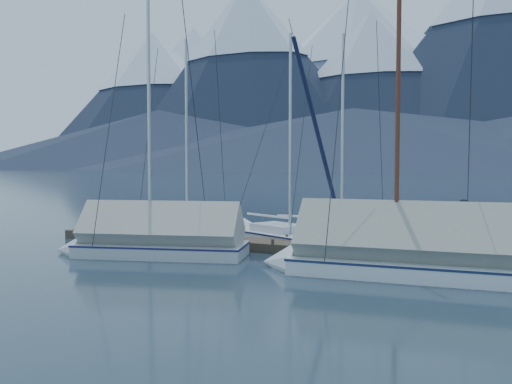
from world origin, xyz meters
TOP-DOWN VIEW (x-y plane):
  - ground at (0.00, 0.00)m, footprint 1000.00×1000.00m
  - mountain_range at (4.12, 370.45)m, footprint 877.00×584.00m
  - dock at (0.00, 2.00)m, footprint 18.00×1.50m
  - mooring_posts at (-0.50, 2.00)m, footprint 15.12×1.52m
  - sailboat_open_left at (-4.24, 4.73)m, footprint 7.72×4.50m
  - sailboat_open_mid at (1.15, 3.56)m, footprint 7.26×4.83m
  - sailboat_open_right at (3.07, 4.87)m, footprint 7.26×3.05m
  - sailboat_covered_near at (5.62, -0.62)m, footprint 8.30×3.50m
  - sailboat_covered_far at (-2.89, -1.03)m, footprint 7.33×3.90m
  - person at (7.50, 2.32)m, footprint 0.66×0.76m

SIDE VIEW (x-z plane):
  - ground at x=0.00m, z-range 0.00..0.00m
  - dock at x=0.00m, z-range -0.16..0.38m
  - sailboat_open_mid at x=1.15m, z-range -4.53..4.85m
  - sailboat_open_right at x=3.07m, z-range -4.53..4.86m
  - sailboat_open_left at x=-4.24m, z-range -4.75..5.10m
  - mooring_posts at x=-0.50m, z-range 0.17..0.52m
  - sailboat_covered_far at x=-2.89m, z-range -4.45..5.41m
  - sailboat_covered_near at x=5.62m, z-range -4.75..5.80m
  - person at x=7.50m, z-range 0.34..2.11m
  - mountain_range at x=4.12m, z-range -16.60..133.90m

